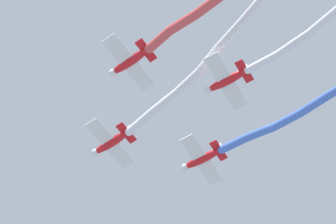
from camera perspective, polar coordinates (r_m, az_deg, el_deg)
name	(u,v)px	position (r m, az deg, el deg)	size (l,w,h in m)	color
airplane_lead	(111,143)	(79.93, -4.34, -2.34)	(6.83, 5.25, 1.69)	red
smoke_trail_lead	(234,15)	(75.37, 5.01, 7.30)	(21.77, 25.50, 4.71)	white
airplane_left_wing	(129,62)	(74.79, -2.93, 3.81)	(6.82, 5.25, 1.69)	red
airplane_right_wing	(202,159)	(81.22, 2.56, -3.56)	(6.87, 5.23, 1.69)	red
smoke_trail_right_wing	(334,92)	(78.54, 12.43, 1.48)	(8.79, 26.07, 1.60)	#4C75DB
airplane_slot	(226,81)	(76.09, 4.42, 2.36)	(6.87, 5.23, 1.69)	red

